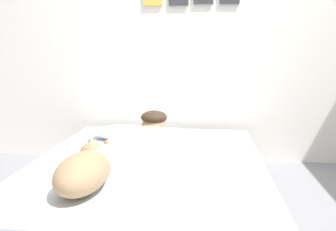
# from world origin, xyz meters

# --- Properties ---
(ground_plane) EXTENTS (12.74, 12.74, 0.00)m
(ground_plane) POSITION_xyz_m (0.00, 0.00, 0.00)
(ground_plane) COLOR gray
(back_wall) EXTENTS (4.37, 0.12, 2.50)m
(back_wall) POSITION_xyz_m (-0.00, 1.42, 1.25)
(back_wall) COLOR silver
(back_wall) RESTS_ON ground
(bed) EXTENTS (1.56, 2.01, 0.33)m
(bed) POSITION_xyz_m (-0.23, 0.25, 0.16)
(bed) COLOR #726051
(bed) RESTS_ON ground
(pillow) EXTENTS (0.52, 0.32, 0.11)m
(pillow) POSITION_xyz_m (-0.52, 0.81, 0.39)
(pillow) COLOR silver
(pillow) RESTS_ON bed
(person_lying) EXTENTS (0.43, 0.92, 0.27)m
(person_lying) POSITION_xyz_m (-0.25, 0.27, 0.44)
(person_lying) COLOR silver
(person_lying) RESTS_ON bed
(dog) EXTENTS (0.26, 0.57, 0.21)m
(dog) POSITION_xyz_m (-0.49, -0.27, 0.44)
(dog) COLOR #9E7A56
(dog) RESTS_ON bed
(coffee_cup) EXTENTS (0.12, 0.09, 0.07)m
(coffee_cup) POSITION_xyz_m (-0.05, 0.63, 0.37)
(coffee_cup) COLOR white
(coffee_cup) RESTS_ON bed
(cell_phone) EXTENTS (0.07, 0.14, 0.01)m
(cell_phone) POSITION_xyz_m (-0.51, 0.21, 0.34)
(cell_phone) COLOR black
(cell_phone) RESTS_ON bed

